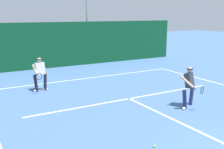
{
  "coord_description": "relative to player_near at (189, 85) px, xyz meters",
  "views": [
    {
      "loc": [
        -6.21,
        -2.97,
        3.51
      ],
      "look_at": [
        -0.53,
        6.93,
        1.0
      ],
      "focal_mm": 44.47,
      "sensor_mm": 36.0,
      "label": 1
    }
  ],
  "objects": [
    {
      "name": "player_far",
      "position": [
        -4.27,
        5.07,
        -0.0
      ],
      "size": [
        0.73,
        0.89,
        1.56
      ],
      "rotation": [
        0.0,
        0.0,
        3.23
      ],
      "color": "black",
      "rests_on": "ground_plane"
    },
    {
      "name": "back_fence_windscreen",
      "position": [
        -1.38,
        10.31,
        0.63
      ],
      "size": [
        18.19,
        0.12,
        2.98
      ],
      "primitive_type": "cube",
      "color": "#0C4324",
      "rests_on": "ground_plane"
    },
    {
      "name": "player_near",
      "position": [
        0.0,
        0.0,
        0.0
      ],
      "size": [
        1.0,
        1.0,
        1.57
      ],
      "rotation": [
        0.0,
        0.0,
        3.58
      ],
      "color": "#1E234C",
      "rests_on": "ground_plane"
    },
    {
      "name": "court_line_service",
      "position": [
        -1.38,
        2.0,
        -0.85
      ],
      "size": [
        8.83,
        0.1,
        0.01
      ],
      "primitive_type": "cube",
      "color": "white",
      "rests_on": "ground_plane"
    },
    {
      "name": "tennis_ball",
      "position": [
        -3.19,
        -1.97,
        -0.82
      ],
      "size": [
        0.07,
        0.07,
        0.07
      ],
      "primitive_type": "sphere",
      "color": "#D1E033",
      "rests_on": "ground_plane"
    },
    {
      "name": "court_line_centre",
      "position": [
        -1.38,
        -1.18,
        -0.85
      ],
      "size": [
        0.1,
        6.4,
        0.01
      ],
      "primitive_type": "cube",
      "color": "white",
      "rests_on": "ground_plane"
    },
    {
      "name": "court_line_baseline_far",
      "position": [
        -1.38,
        6.33,
        -0.85
      ],
      "size": [
        10.83,
        0.1,
        0.01
      ],
      "primitive_type": "cube",
      "color": "white",
      "rests_on": "ground_plane"
    }
  ]
}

